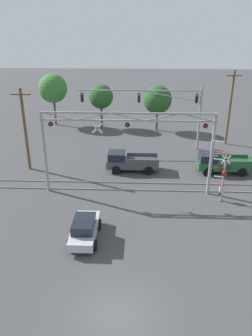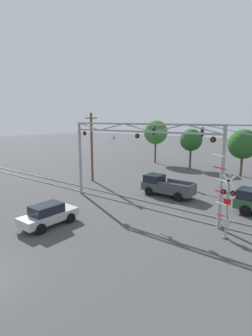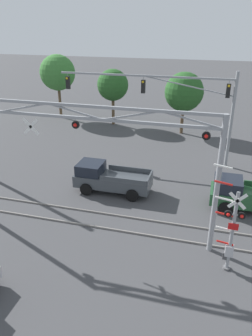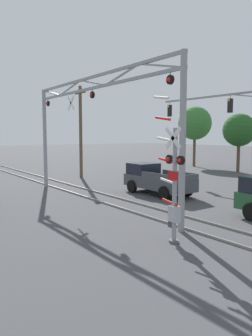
# 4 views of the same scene
# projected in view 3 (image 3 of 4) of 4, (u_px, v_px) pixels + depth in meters

# --- Properties ---
(rail_track_near) EXTENTS (80.00, 0.08, 0.10)m
(rail_track_near) POSITION_uv_depth(u_px,v_px,m) (84.00, 225.00, 18.47)
(rail_track_near) COLOR gray
(rail_track_near) RESTS_ON ground_plane
(rail_track_far) EXTENTS (80.00, 0.08, 0.10)m
(rail_track_far) POSITION_uv_depth(u_px,v_px,m) (93.00, 212.00, 19.73)
(rail_track_far) COLOR gray
(rail_track_far) RESTS_ON ground_plane
(crossing_gantry) EXTENTS (14.03, 0.29, 7.02)m
(crossing_gantry) POSITION_uv_depth(u_px,v_px,m) (77.00, 147.00, 16.25)
(crossing_gantry) COLOR gray
(crossing_gantry) RESTS_ON ground_plane
(crossing_signal_mast) EXTENTS (1.57, 0.35, 5.24)m
(crossing_signal_mast) POSITION_uv_depth(u_px,v_px,m) (230.00, 233.00, 14.49)
(crossing_signal_mast) COLOR gray
(crossing_signal_mast) RESTS_ON ground_plane
(traffic_signal_span) EXTENTS (13.74, 0.39, 7.31)m
(traffic_signal_span) POSITION_uv_depth(u_px,v_px,m) (182.00, 98.00, 24.78)
(traffic_signal_span) COLOR gray
(traffic_signal_span) RESTS_ON ground_plane
(pickup_truck_lead) EXTENTS (5.06, 2.15, 1.91)m
(pickup_truck_lead) POSITION_uv_depth(u_px,v_px,m) (109.00, 178.00, 21.89)
(pickup_truck_lead) COLOR #3D4247
(pickup_truck_lead) RESTS_ON ground_plane
(pickup_truck_following) EXTENTS (5.12, 2.15, 1.91)m
(pickup_truck_following) POSITION_uv_depth(u_px,v_px,m) (249.00, 196.00, 19.72)
(pickup_truck_following) COLOR #23512D
(pickup_truck_following) RESTS_ON ground_plane
(background_tree_beyond_span) EXTENTS (3.32, 3.32, 5.94)m
(background_tree_beyond_span) POSITION_uv_depth(u_px,v_px,m) (113.00, 85.00, 34.72)
(background_tree_beyond_span) COLOR brown
(background_tree_beyond_span) RESTS_ON ground_plane
(background_tree_far_left_verge) EXTENTS (3.80, 3.80, 6.10)m
(background_tree_far_left_verge) POSITION_uv_depth(u_px,v_px,m) (184.00, 92.00, 31.82)
(background_tree_far_left_verge) COLOR brown
(background_tree_far_left_verge) RESTS_ON ground_plane
(background_tree_far_right_verge) EXTENTS (3.97, 3.97, 7.16)m
(background_tree_far_right_verge) POSITION_uv_depth(u_px,v_px,m) (58.00, 73.00, 36.79)
(background_tree_far_right_verge) COLOR brown
(background_tree_far_right_verge) RESTS_ON ground_plane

